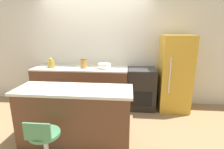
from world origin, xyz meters
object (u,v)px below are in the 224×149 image
object	(u,v)px
oven_range	(141,88)
mixing_bowl	(104,66)
kettle	(51,63)
refrigerator	(174,74)
stool_chair	(45,144)

from	to	relation	value
oven_range	mixing_bowl	world-z (taller)	mixing_bowl
oven_range	kettle	world-z (taller)	kettle
kettle	mixing_bowl	size ratio (longest dim) A/B	0.75
refrigerator	kettle	distance (m)	2.82
kettle	mixing_bowl	distance (m)	1.26
stool_chair	refrigerator	bearing A→B (deg)	44.62
oven_range	refrigerator	world-z (taller)	refrigerator
oven_range	mixing_bowl	bearing A→B (deg)	-179.18
mixing_bowl	refrigerator	bearing A→B (deg)	0.05
kettle	stool_chair	bearing A→B (deg)	-69.19
refrigerator	stool_chair	distance (m)	2.91
refrigerator	kettle	xyz separation A→B (m)	(-2.82, -0.00, 0.18)
mixing_bowl	oven_range	bearing A→B (deg)	0.82
oven_range	mixing_bowl	xyz separation A→B (m)	(-0.85, -0.01, 0.52)
oven_range	kettle	bearing A→B (deg)	-179.67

